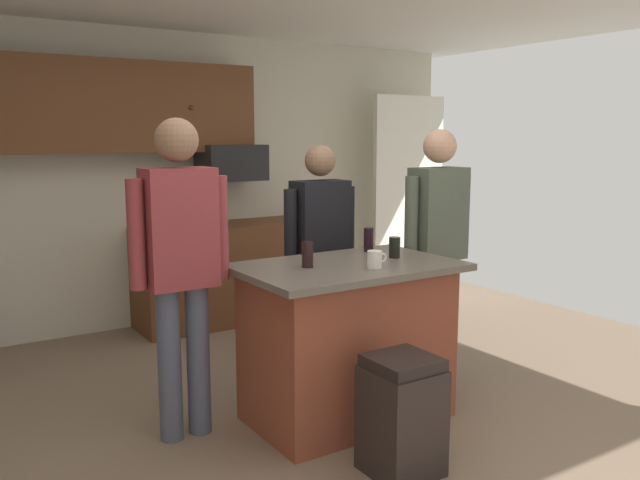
% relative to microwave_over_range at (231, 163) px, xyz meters
% --- Properties ---
extents(floor, '(7.04, 7.04, 0.00)m').
position_rel_microwave_over_range_xyz_m(floor, '(-0.60, -2.50, -1.45)').
color(floor, '#7F6B56').
rests_on(floor, ground).
extents(back_wall, '(6.40, 0.10, 2.60)m').
position_rel_microwave_over_range_xyz_m(back_wall, '(-0.60, 0.30, -0.15)').
color(back_wall, beige).
rests_on(back_wall, ground).
extents(french_door_window_panel, '(0.90, 0.06, 2.00)m').
position_rel_microwave_over_range_xyz_m(french_door_window_panel, '(2.00, -0.10, -0.35)').
color(french_door_window_panel, white).
rests_on(french_door_window_panel, ground).
extents(cabinet_run_upper, '(2.40, 0.38, 0.75)m').
position_rel_microwave_over_range_xyz_m(cabinet_run_upper, '(-1.00, 0.10, 0.48)').
color(cabinet_run_upper, brown).
extents(cabinet_run_lower, '(1.80, 0.63, 0.90)m').
position_rel_microwave_over_range_xyz_m(cabinet_run_lower, '(0.00, -0.02, -1.00)').
color(cabinet_run_lower, brown).
rests_on(cabinet_run_lower, ground).
extents(microwave_over_range, '(0.56, 0.40, 0.32)m').
position_rel_microwave_over_range_xyz_m(microwave_over_range, '(0.00, 0.00, 0.00)').
color(microwave_over_range, black).
extents(kitchen_island, '(1.28, 0.83, 0.95)m').
position_rel_microwave_over_range_xyz_m(kitchen_island, '(-0.37, -2.35, -0.97)').
color(kitchen_island, brown).
rests_on(kitchen_island, ground).
extents(person_guest_left, '(0.57, 0.23, 1.74)m').
position_rel_microwave_over_range_xyz_m(person_guest_left, '(0.56, -2.10, -0.44)').
color(person_guest_left, '#4C5166').
rests_on(person_guest_left, ground).
extents(person_elder_center, '(0.57, 0.22, 1.63)m').
position_rel_microwave_over_range_xyz_m(person_elder_center, '(-0.09, -1.62, -0.51)').
color(person_elder_center, '#232D4C').
rests_on(person_elder_center, ground).
extents(person_guest_by_door, '(0.57, 0.24, 1.79)m').
position_rel_microwave_over_range_xyz_m(person_guest_by_door, '(-1.29, -2.06, -0.41)').
color(person_guest_by_door, '#4C5166').
rests_on(person_guest_by_door, ground).
extents(mug_blue_stoneware, '(0.13, 0.08, 0.10)m').
position_rel_microwave_over_range_xyz_m(mug_blue_stoneware, '(-0.32, -2.54, -0.45)').
color(mug_blue_stoneware, white).
rests_on(mug_blue_stoneware, kitchen_island).
extents(glass_stout_tall, '(0.07, 0.07, 0.13)m').
position_rel_microwave_over_range_xyz_m(glass_stout_tall, '(-0.02, -2.35, -0.44)').
color(glass_stout_tall, black).
rests_on(glass_stout_tall, kitchen_island).
extents(glass_dark_ale, '(0.06, 0.06, 0.16)m').
position_rel_microwave_over_range_xyz_m(glass_dark_ale, '(-0.02, -2.09, -0.42)').
color(glass_dark_ale, black).
rests_on(glass_dark_ale, kitchen_island).
extents(glass_short_whisky, '(0.07, 0.07, 0.15)m').
position_rel_microwave_over_range_xyz_m(glass_short_whisky, '(-0.63, -2.31, -0.43)').
color(glass_short_whisky, black).
rests_on(glass_short_whisky, kitchen_island).
extents(trash_bin, '(0.34, 0.34, 0.61)m').
position_rel_microwave_over_range_xyz_m(trash_bin, '(-0.53, -3.05, -1.15)').
color(trash_bin, black).
rests_on(trash_bin, ground).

